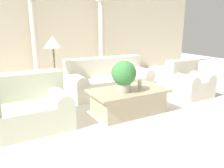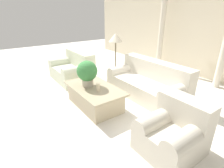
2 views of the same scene
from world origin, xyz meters
name	(u,v)px [view 2 (image 2 of 2)]	position (x,y,z in m)	size (l,w,h in m)	color
ground_plane	(106,101)	(0.00, 0.00, 0.00)	(16.00, 16.00, 0.00)	silver
wall_back	(198,23)	(0.00, 3.30, 1.60)	(10.00, 0.06, 3.20)	beige
sofa_long	(148,83)	(0.32, 1.01, 0.33)	(1.98, 0.92, 0.83)	beige
loveseat	(73,69)	(-1.72, -0.02, 0.33)	(1.34, 0.92, 0.83)	beige
coffee_table	(95,96)	(0.03, -0.32, 0.23)	(1.39, 0.79, 0.44)	tan
potted_plant	(87,72)	(-0.11, -0.39, 0.75)	(0.43, 0.43, 0.55)	#B2A893
pillar_candle	(98,87)	(0.25, -0.35, 0.53)	(0.07, 0.07, 0.16)	beige
floor_lamp	(116,40)	(-0.96, 0.98, 1.18)	(0.38, 0.38, 1.37)	brown
column_left	(161,34)	(-0.99, 2.91, 1.21)	(0.24, 0.24, 2.37)	beige
armchair	(174,131)	(1.83, -0.05, 0.33)	(0.78, 0.84, 0.79)	beige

